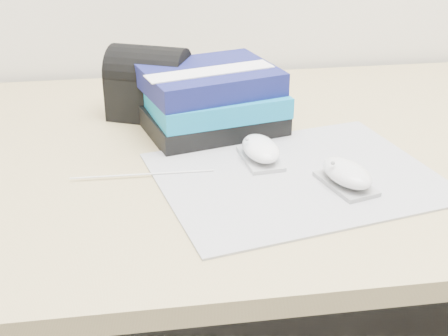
{
  "coord_description": "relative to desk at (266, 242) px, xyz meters",
  "views": [
    {
      "loc": [
        -0.23,
        0.65,
        1.15
      ],
      "look_at": [
        -0.11,
        1.42,
        0.77
      ],
      "focal_mm": 50.0,
      "sensor_mm": 36.0,
      "label": 1
    }
  ],
  "objects": [
    {
      "name": "mouse_rear",
      "position": [
        -0.04,
        -0.13,
        0.26
      ],
      "size": [
        0.06,
        0.1,
        0.04
      ],
      "color": "#ABABAE",
      "rests_on": "mousepad"
    },
    {
      "name": "pouch",
      "position": [
        -0.2,
        0.1,
        0.3
      ],
      "size": [
        0.17,
        0.14,
        0.13
      ],
      "color": "black",
      "rests_on": "desk"
    },
    {
      "name": "mousepad",
      "position": [
        0.0,
        -0.19,
        0.24
      ],
      "size": [
        0.46,
        0.39,
        0.0
      ],
      "primitive_type": "cube",
      "rotation": [
        0.0,
        0.0,
        0.21
      ],
      "color": "gray",
      "rests_on": "desk"
    },
    {
      "name": "usb_cable",
      "position": [
        -0.23,
        -0.15,
        0.24
      ],
      "size": [
        0.21,
        0.01,
        0.0
      ],
      "primitive_type": "cylinder",
      "rotation": [
        0.0,
        1.57,
        -0.02
      ],
      "color": "white",
      "rests_on": "mousepad"
    },
    {
      "name": "book_stack",
      "position": [
        -0.1,
        0.02,
        0.29
      ],
      "size": [
        0.26,
        0.23,
        0.11
      ],
      "color": "black",
      "rests_on": "desk"
    },
    {
      "name": "desk",
      "position": [
        0.0,
        0.0,
        0.0
      ],
      "size": [
        1.6,
        0.8,
        0.73
      ],
      "color": "tan",
      "rests_on": "ground"
    },
    {
      "name": "mouse_front",
      "position": [
        0.06,
        -0.23,
        0.26
      ],
      "size": [
        0.08,
        0.11,
        0.04
      ],
      "color": "gray",
      "rests_on": "mousepad"
    }
  ]
}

